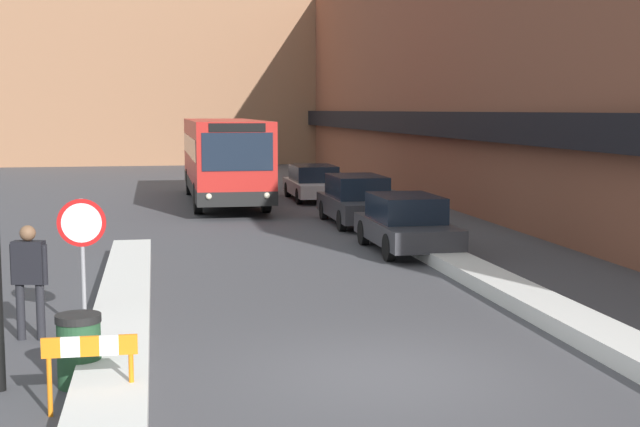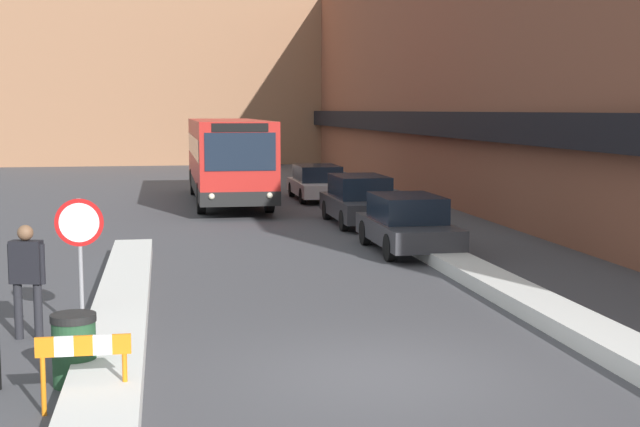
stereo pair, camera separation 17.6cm
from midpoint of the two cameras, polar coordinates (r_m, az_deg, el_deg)
The scene contains 14 objects.
ground_plane at distance 12.25m, azimuth 3.83°, elevation -10.30°, with size 160.00×160.00×0.00m, color #47474C.
building_row_right at distance 37.68m, azimuth 9.63°, elevation 9.45°, with size 5.50×60.00×10.98m.
building_backdrop_far at distance 62.39m, azimuth -8.00°, elevation 12.31°, with size 26.00×8.00×19.56m.
snow_bank_left at distance 14.39m, azimuth -13.01°, elevation -7.14°, with size 0.90×16.81×0.36m.
snow_bank_right at distance 14.19m, azimuth 17.38°, elevation -7.61°, with size 0.90×19.93×0.29m.
city_bus at distance 34.38m, azimuth -6.32°, elevation 3.56°, with size 2.64×11.58×3.18m.
parked_car_front at distance 22.56m, azimuth 5.31°, elevation -0.63°, with size 1.79×4.24×1.43m.
parked_car_middle at distance 27.86m, azimuth 2.21°, elevation 0.86°, with size 1.80×4.58×1.53m.
parked_car_back at distance 35.42m, azimuth -0.55°, elevation 2.00°, with size 1.87×4.67×1.38m.
stop_sign at distance 14.55m, azimuth -15.32°, elevation -1.45°, with size 0.76×0.08×2.18m.
street_lamp at distance 11.79m, azimuth -19.77°, elevation 9.97°, with size 1.46×0.36×7.08m.
pedestrian at distance 14.55m, azimuth -18.45°, elevation -3.53°, with size 0.57×0.33×1.80m.
trash_bin at distance 12.08m, azimuth -15.57°, elevation -8.42°, with size 0.59×0.59×0.95m.
construction_barricade at distance 10.92m, azimuth -14.95°, elevation -8.97°, with size 1.10×0.06×0.94m.
Camera 1 is at (-3.02, -11.33, 3.57)m, focal length 50.00 mm.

